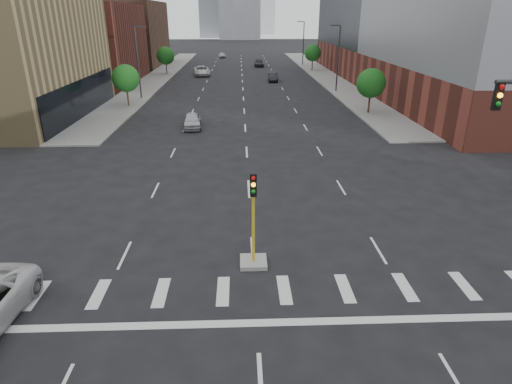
{
  "coord_description": "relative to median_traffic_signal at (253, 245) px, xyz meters",
  "views": [
    {
      "loc": [
        -0.51,
        -7.53,
        10.4
      ],
      "look_at": [
        0.21,
        11.43,
        2.5
      ],
      "focal_mm": 30.0,
      "sensor_mm": 36.0,
      "label": 1
    }
  ],
  "objects": [
    {
      "name": "median_traffic_signal",
      "position": [
        0.0,
        0.0,
        0.0
      ],
      "size": [
        1.2,
        1.2,
        4.4
      ],
      "color": "#999993",
      "rests_on": "ground"
    },
    {
      "name": "tree_right_far",
      "position": [
        14.0,
        71.03,
        2.42
      ],
      "size": [
        3.2,
        3.2,
        4.85
      ],
      "color": "#382619",
      "rests_on": "ground"
    },
    {
      "name": "tree_left_far",
      "position": [
        -14.0,
        66.03,
        2.42
      ],
      "size": [
        3.2,
        3.2,
        4.85
      ],
      "color": "#382619",
      "rests_on": "ground"
    },
    {
      "name": "building_right_main",
      "position": [
        29.5,
        51.03,
        10.03
      ],
      "size": [
        24.0,
        70.0,
        22.0
      ],
      "color": "brown",
      "rests_on": "ground"
    },
    {
      "name": "tree_left_near",
      "position": [
        -14.0,
        36.03,
        2.42
      ],
      "size": [
        3.2,
        3.2,
        4.85
      ],
      "color": "#382619",
      "rests_on": "ground"
    },
    {
      "name": "car_distant",
      "position": [
        -4.89,
        99.29,
        -0.3
      ],
      "size": [
        2.04,
        4.11,
        1.35
      ],
      "primitive_type": "imported",
      "rotation": [
        0.0,
        0.0,
        0.12
      ],
      "color": "#AEAFB3",
      "rests_on": "ground"
    },
    {
      "name": "sidewalk_left_far",
      "position": [
        -15.0,
        65.03,
        -0.9
      ],
      "size": [
        5.0,
        92.0,
        0.15
      ],
      "primitive_type": "cube",
      "color": "gray",
      "rests_on": "ground"
    },
    {
      "name": "sidewalk_right_far",
      "position": [
        15.0,
        65.03,
        -0.9
      ],
      "size": [
        5.0,
        92.0,
        0.15
      ],
      "primitive_type": "cube",
      "color": "gray",
      "rests_on": "ground"
    },
    {
      "name": "streetlight_left",
      "position": [
        -13.41,
        41.03,
        4.04
      ],
      "size": [
        1.6,
        0.22,
        9.07
      ],
      "color": "#2D2D30",
      "rests_on": "ground"
    },
    {
      "name": "building_left_far_b",
      "position": [
        -27.5,
        83.03,
        5.53
      ],
      "size": [
        20.0,
        24.0,
        13.0
      ],
      "primitive_type": "cube",
      "color": "brown",
      "rests_on": "ground"
    },
    {
      "name": "tree_right_near",
      "position": [
        14.0,
        31.03,
        2.42
      ],
      "size": [
        3.2,
        3.2,
        4.85
      ],
      "color": "#382619",
      "rests_on": "ground"
    },
    {
      "name": "car_mid_right",
      "position": [
        5.11,
        56.87,
        -0.25
      ],
      "size": [
        1.56,
        4.38,
        1.44
      ],
      "primitive_type": "imported",
      "rotation": [
        0.0,
        0.0,
        -0.01
      ],
      "color": "#222227",
      "rests_on": "ground"
    },
    {
      "name": "building_left_far_a",
      "position": [
        -27.5,
        57.03,
        5.03
      ],
      "size": [
        20.0,
        22.0,
        12.0
      ],
      "primitive_type": "cube",
      "color": "brown",
      "rests_on": "ground"
    },
    {
      "name": "streetlight_right_a",
      "position": [
        13.41,
        46.03,
        4.04
      ],
      "size": [
        1.6,
        0.22,
        9.07
      ],
      "color": "#2D2D30",
      "rests_on": "ground"
    },
    {
      "name": "car_deep_right",
      "position": [
        3.76,
        78.82,
        -0.28
      ],
      "size": [
        1.95,
        4.79,
        1.39
      ],
      "primitive_type": "imported",
      "rotation": [
        0.0,
        0.0,
        -0.0
      ],
      "color": "black",
      "rests_on": "ground"
    },
    {
      "name": "car_far_left",
      "position": [
        -7.4,
        64.6,
        -0.13
      ],
      "size": [
        3.62,
        6.4,
        1.69
      ],
      "primitive_type": "imported",
      "rotation": [
        0.0,
        0.0,
        0.14
      ],
      "color": "silver",
      "rests_on": "ground"
    },
    {
      "name": "car_near_left",
      "position": [
        -5.24,
        25.28,
        -0.25
      ],
      "size": [
        2.08,
        4.4,
        1.46
      ],
      "primitive_type": "imported",
      "rotation": [
        0.0,
        0.0,
        0.09
      ],
      "color": "#B1B2B6",
      "rests_on": "ground"
    },
    {
      "name": "streetlight_right_b",
      "position": [
        13.41,
        81.03,
        4.04
      ],
      "size": [
        1.6,
        0.22,
        9.07
      ],
      "color": "#2D2D30",
      "rests_on": "ground"
    }
  ]
}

